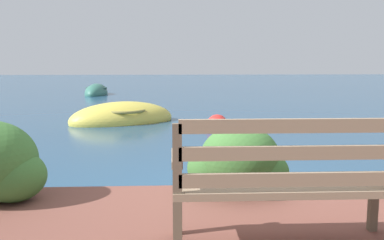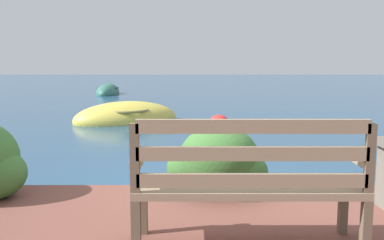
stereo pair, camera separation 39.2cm
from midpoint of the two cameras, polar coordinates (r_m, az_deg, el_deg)
ground_plane at (r=4.59m, az=2.98°, el=-11.24°), size 80.00×80.00×0.00m
park_bench at (r=2.97m, az=8.77°, el=-7.87°), size 1.56×0.48×0.93m
hedge_clump_left at (r=4.19m, az=3.52°, el=-5.83°), size 0.99×0.71×0.67m
rowboat_nearest at (r=10.60m, az=-10.34°, el=0.10°), size 2.90×2.29×0.88m
rowboat_mid at (r=19.25m, az=-13.21°, el=3.52°), size 0.96×2.23×0.84m
mooring_buoy at (r=9.42m, az=2.19°, el=-0.71°), size 0.53×0.53×0.48m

